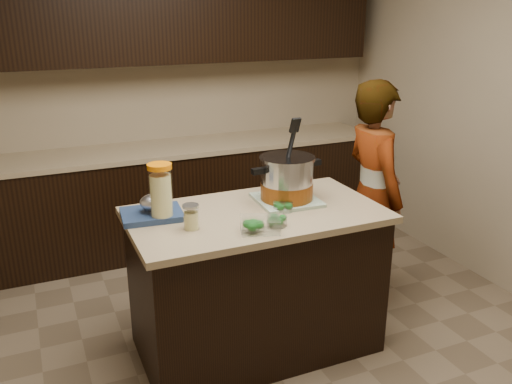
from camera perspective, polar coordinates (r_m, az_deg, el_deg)
ground_plane at (r=3.55m, az=0.00°, el=-15.78°), size 4.00×4.00×0.00m
room_shell at (r=2.93m, az=0.00°, el=12.97°), size 4.04×4.04×2.72m
back_cabinets at (r=4.69m, az=-8.57°, el=5.44°), size 3.60×0.63×2.33m
island at (r=3.31m, az=0.00°, el=-9.33°), size 1.46×0.81×0.90m
dish_towel at (r=3.28m, az=3.23°, el=-0.84°), size 0.38×0.38×0.02m
stock_pot at (r=3.24m, az=3.27°, el=1.16°), size 0.47×0.36×0.47m
lemonade_pitcher at (r=2.98m, az=-9.96°, el=-0.34°), size 0.17×0.17×0.32m
mason_jar at (r=2.88m, az=-6.85°, el=-2.68°), size 0.10×0.10×0.14m
broccoli_tub_left at (r=3.13m, az=2.86°, el=-1.56°), size 0.15×0.15×0.05m
broccoli_tub_right at (r=2.92m, az=2.21°, el=-3.11°), size 0.14×0.14×0.05m
broccoli_tub_rect at (r=2.84m, az=0.43°, el=-3.53°), size 0.24×0.21×0.07m
blue_tray at (r=3.08m, az=-10.77°, el=-1.83°), size 0.36×0.30×0.13m
person at (r=3.81m, az=12.21°, el=-0.31°), size 0.42×0.60×1.58m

